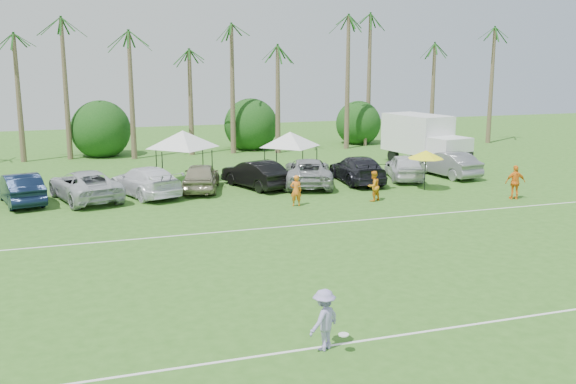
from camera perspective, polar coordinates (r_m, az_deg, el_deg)
name	(u,v)px	position (r m, az deg, el deg)	size (l,w,h in m)	color
ground	(428,370)	(16.49, 12.38, -15.21)	(120.00, 120.00, 0.00)	#34681F
field_lines	(313,269)	(23.16, 2.26, -6.88)	(80.00, 12.10, 0.01)	white
palm_tree_2	(7,33)	(50.76, -23.69, 12.84)	(2.40, 2.40, 10.90)	brown
palm_tree_3	(66,21)	(50.62, -19.13, 14.14)	(2.40, 2.40, 11.90)	brown
palm_tree_4	(125,58)	(50.68, -14.32, 11.49)	(2.40, 2.40, 8.90)	brown
palm_tree_5	(178,46)	(51.14, -9.79, 12.65)	(2.40, 2.40, 9.90)	brown
palm_tree_6	(228,35)	(51.92, -5.33, 13.70)	(2.40, 2.40, 10.90)	brown
palm_tree_7	(277,25)	(53.00, -0.99, 14.63)	(2.40, 2.40, 11.90)	brown
palm_tree_8	(334,58)	(54.63, 4.14, 11.80)	(2.40, 2.40, 8.90)	brown
palm_tree_9	(389,47)	(56.72, 8.95, 12.57)	(2.40, 2.40, 9.90)	brown
palm_tree_10	(441,38)	(59.18, 13.41, 13.20)	(2.40, 2.40, 10.90)	brown
palm_tree_11	(480,28)	(61.38, 16.73, 13.76)	(2.40, 2.40, 11.90)	brown
bush_tree_1	(101,133)	(51.88, -16.29, 5.08)	(4.00, 4.00, 4.00)	brown
bush_tree_2	(251,128)	(53.63, -3.33, 5.73)	(4.00, 4.00, 4.00)	brown
bush_tree_3	(361,124)	(57.02, 6.48, 6.04)	(4.00, 4.00, 4.00)	brown
sideline_player_a	(296,191)	(32.74, 0.72, 0.13)	(0.59, 0.39, 1.61)	orange
sideline_player_b	(373,186)	(34.18, 7.60, 0.52)	(0.78, 0.61, 1.61)	orange
sideline_player_c	(515,182)	(36.44, 19.55, 0.82)	(1.08, 0.45, 1.84)	orange
box_truck	(425,139)	(46.29, 12.06, 4.65)	(3.77, 7.18, 3.52)	white
canopy_tent_left	(183,131)	(39.50, -9.36, 5.41)	(4.53, 4.53, 3.67)	black
canopy_tent_right	(290,132)	(40.98, 0.20, 5.37)	(4.11, 4.11, 3.33)	black
market_umbrella	(426,154)	(37.34, 12.15, 3.28)	(2.07, 2.07, 2.31)	black
frisbee_player	(324,320)	(16.86, 3.23, -11.27)	(1.21, 1.07, 1.63)	#9E92D0
parked_car_1	(21,188)	(36.04, -22.67, 0.29)	(1.71, 4.90, 1.62)	#0E1A31
parked_car_2	(85,185)	(35.79, -17.62, 0.58)	(2.68, 5.81, 1.62)	silver
parked_car_3	(145,181)	(36.11, -12.59, 0.94)	(2.26, 5.57, 1.62)	white
parked_car_4	(201,177)	(36.88, -7.74, 1.35)	(1.91, 4.74, 1.62)	gray
parked_car_5	(255,174)	(37.47, -2.93, 1.60)	(1.71, 4.90, 1.62)	black
parked_car_6	(308,172)	(38.14, 1.79, 1.79)	(2.68, 5.81, 1.62)	#96989A
parked_car_7	(357,169)	(39.28, 6.18, 2.02)	(2.26, 5.57, 1.62)	black
parked_car_8	(404,167)	(40.65, 10.29, 2.23)	(1.91, 4.74, 1.62)	silver
parked_car_9	(448,164)	(42.32, 14.02, 2.44)	(1.71, 4.90, 1.62)	gray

